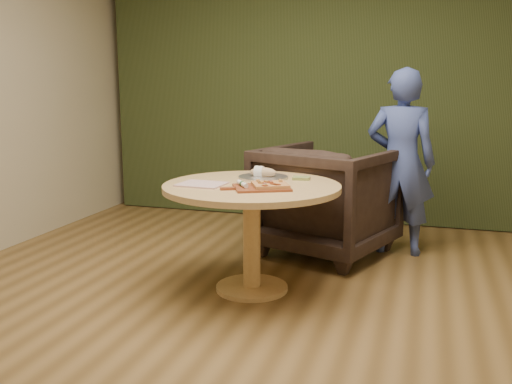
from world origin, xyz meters
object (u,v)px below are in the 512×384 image
at_px(pedestal_table, 252,205).
at_px(pizza_paddle, 260,188).
at_px(bread_roll, 262,172).
at_px(flatbread_pizza, 270,185).
at_px(cutlery_roll, 242,184).
at_px(serving_tray, 263,177).
at_px(armchair, 327,194).
at_px(person_standing, 401,162).

bearing_deg(pedestal_table, pizza_paddle, -54.35).
relative_size(pizza_paddle, bread_roll, 2.44).
height_order(flatbread_pizza, cutlery_roll, flatbread_pizza).
relative_size(serving_tray, armchair, 0.35).
bearing_deg(armchair, serving_tray, 86.38).
xyz_separation_m(pedestal_table, person_standing, (0.91, 1.21, 0.16)).
xyz_separation_m(cutlery_roll, armchair, (0.35, 1.19, -0.27)).
distance_m(pedestal_table, pizza_paddle, 0.23).
height_order(pedestal_table, cutlery_roll, cutlery_roll).
relative_size(flatbread_pizza, bread_roll, 1.53).
distance_m(flatbread_pizza, person_standing, 1.53).
xyz_separation_m(bread_roll, armchair, (0.34, 0.77, -0.29)).
xyz_separation_m(cutlery_roll, serving_tray, (0.02, 0.42, -0.02)).
bearing_deg(bread_roll, armchair, 66.18).
bearing_deg(cutlery_roll, person_standing, 21.23).
xyz_separation_m(pedestal_table, cutlery_roll, (-0.01, -0.16, 0.17)).
height_order(pizza_paddle, bread_roll, bread_roll).
relative_size(flatbread_pizza, serving_tray, 0.83).
height_order(pizza_paddle, person_standing, person_standing).
distance_m(pizza_paddle, bread_roll, 0.41).
distance_m(pedestal_table, cutlery_roll, 0.24).
height_order(serving_tray, bread_roll, bread_roll).
bearing_deg(cutlery_roll, bread_roll, 53.70).
distance_m(flatbread_pizza, armchair, 1.19).
bearing_deg(cutlery_roll, serving_tray, 52.48).
height_order(pedestal_table, pizza_paddle, pizza_paddle).
bearing_deg(serving_tray, bread_roll, 180.00).
xyz_separation_m(cutlery_roll, person_standing, (0.93, 1.38, -0.01)).
height_order(cutlery_roll, armchair, armchair).
bearing_deg(flatbread_pizza, pizza_paddle, -164.25).
bearing_deg(cutlery_roll, pizza_paddle, -23.15).
bearing_deg(flatbread_pizza, cutlery_roll, -166.81).
xyz_separation_m(bread_roll, person_standing, (0.92, 0.96, -0.02)).
relative_size(flatbread_pizza, armchair, 0.29).
distance_m(cutlery_roll, person_standing, 1.66).
distance_m(pedestal_table, flatbread_pizza, 0.26).
distance_m(serving_tray, bread_roll, 0.04).
height_order(pedestal_table, flatbread_pizza, flatbread_pizza).
height_order(bread_roll, armchair, armchair).
bearing_deg(pedestal_table, person_standing, 53.05).
bearing_deg(armchair, bread_roll, 85.83).
relative_size(flatbread_pizza, person_standing, 0.19).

